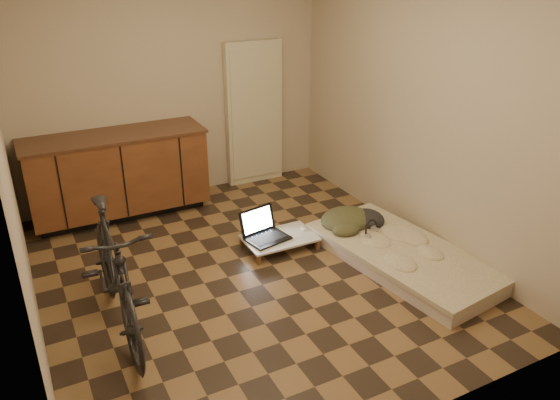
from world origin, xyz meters
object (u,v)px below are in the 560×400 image
futon (403,256)px  lap_desk (280,238)px  laptop (264,233)px  bicycle (114,267)px

futon → lap_desk: size_ratio=2.78×
futon → laptop: bearing=132.5°
lap_desk → laptop: laptop is taller
bicycle → laptop: bearing=23.5°
lap_desk → futon: bearing=-41.8°
bicycle → laptop: (1.50, 0.61, -0.37)m
bicycle → lap_desk: bicycle is taller
futon → lap_desk: bearing=130.5°
bicycle → futon: bearing=-3.9°
lap_desk → laptop: bearing=156.4°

